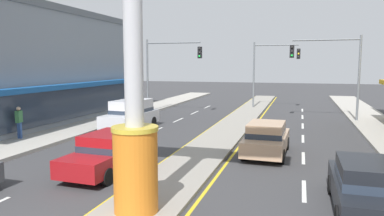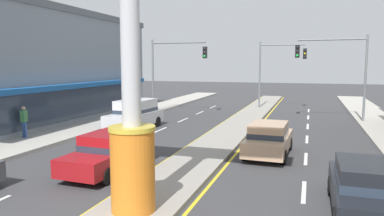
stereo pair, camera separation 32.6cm
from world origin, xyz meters
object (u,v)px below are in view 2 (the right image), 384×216
object	(u,v)px
district_sign	(130,45)
sedan_near_right_lane	(109,152)
traffic_light_median_far	(276,64)
suv_far_right_lane	(135,114)
storefront_left	(22,67)
pedestrian_near_kerb	(24,120)
traffic_light_left_side	(172,63)
sedan_far_left_oncoming	(367,188)
sedan_near_left_lane	(269,139)
traffic_light_right_side	(339,63)

from	to	relation	value
district_sign	sedan_near_right_lane	bearing A→B (deg)	129.33
traffic_light_median_far	suv_far_right_lane	distance (m)	15.66
storefront_left	pedestrian_near_kerb	bearing A→B (deg)	-47.10
storefront_left	traffic_light_left_side	size ratio (longest dim) A/B	3.41
traffic_light_left_side	district_sign	bearing A→B (deg)	-71.77
traffic_light_left_side	sedan_far_left_oncoming	size ratio (longest dim) A/B	1.44
sedan_near_left_lane	pedestrian_near_kerb	world-z (taller)	pedestrian_near_kerb
traffic_light_median_far	sedan_near_left_lane	bearing A→B (deg)	-85.72
sedan_far_left_oncoming	pedestrian_near_kerb	bearing A→B (deg)	162.92
district_sign	suv_far_right_lane	distance (m)	14.05
sedan_far_left_oncoming	traffic_light_left_side	bearing A→B (deg)	125.64
traffic_light_right_side	sedan_near_right_lane	bearing A→B (deg)	-120.42
district_sign	traffic_light_median_far	xyz separation A→B (m)	(1.50, 25.41, -0.49)
sedan_far_left_oncoming	storefront_left	bearing A→B (deg)	154.22
traffic_light_median_far	sedan_near_right_lane	world-z (taller)	traffic_light_median_far
district_sign	sedan_near_left_lane	bearing A→B (deg)	70.40
traffic_light_left_side	suv_far_right_lane	xyz separation A→B (m)	(0.29, -7.32, -3.26)
district_sign	sedan_near_right_lane	distance (m)	5.90
sedan_near_right_lane	suv_far_right_lane	bearing A→B (deg)	110.82
suv_far_right_lane	district_sign	bearing A→B (deg)	-63.22
district_sign	traffic_light_right_side	distance (m)	20.16
suv_far_right_lane	traffic_light_median_far	bearing A→B (deg)	60.23
traffic_light_left_side	traffic_light_right_side	xyz separation A→B (m)	(12.80, -0.31, 0.00)
district_sign	sedan_far_left_oncoming	distance (m)	7.51
district_sign	pedestrian_near_kerb	xyz separation A→B (m)	(-10.21, 6.99, -3.52)
sedan_near_left_lane	storefront_left	bearing A→B (deg)	166.47
traffic_light_left_side	traffic_light_median_far	xyz separation A→B (m)	(7.90, 5.98, -0.05)
district_sign	traffic_light_right_side	bearing A→B (deg)	71.49
traffic_light_left_side	pedestrian_near_kerb	bearing A→B (deg)	-107.04
sedan_near_right_lane	sedan_near_left_lane	distance (m)	7.18
sedan_near_right_lane	district_sign	bearing A→B (deg)	-50.67
storefront_left	sedan_near_right_lane	size ratio (longest dim) A/B	4.84
storefront_left	traffic_light_right_side	size ratio (longest dim) A/B	3.41
traffic_light_median_far	sedan_far_left_oncoming	xyz separation A→B (m)	(4.61, -23.43, -3.41)
sedan_near_right_lane	pedestrian_near_kerb	distance (m)	8.22
storefront_left	traffic_light_median_far	xyz separation A→B (m)	(16.55, 13.21, 0.21)
district_sign	traffic_light_right_side	xyz separation A→B (m)	(6.40, 19.12, -0.44)
traffic_light_left_side	pedestrian_near_kerb	size ratio (longest dim) A/B	3.57
traffic_light_right_side	sedan_near_left_lane	size ratio (longest dim) A/B	1.42
traffic_light_right_side	storefront_left	bearing A→B (deg)	-162.12
district_sign	storefront_left	distance (m)	19.38
suv_far_right_lane	sedan_near_left_lane	world-z (taller)	suv_far_right_lane
storefront_left	pedestrian_near_kerb	xyz separation A→B (m)	(4.84, -5.21, -2.82)
traffic_light_left_side	sedan_near_left_lane	size ratio (longest dim) A/B	1.42
traffic_light_right_side	suv_far_right_lane	bearing A→B (deg)	-150.73
traffic_light_right_side	sedan_far_left_oncoming	xyz separation A→B (m)	(-0.29, -17.14, -3.46)
traffic_light_right_side	traffic_light_median_far	distance (m)	7.97
traffic_light_median_far	traffic_light_left_side	bearing A→B (deg)	-142.87
district_sign	suv_far_right_lane	size ratio (longest dim) A/B	1.83
sedan_far_left_oncoming	traffic_light_median_far	bearing A→B (deg)	101.14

